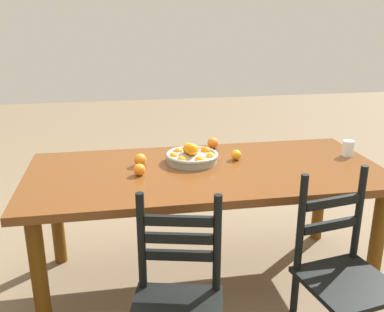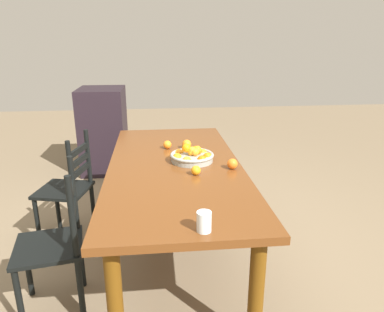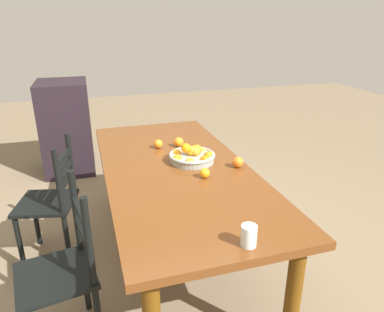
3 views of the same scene
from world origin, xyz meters
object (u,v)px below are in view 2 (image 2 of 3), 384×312
Objects in this scene: dining_table at (175,176)px; drinking_glass at (204,222)px; cabinet at (104,130)px; chair_near_window at (55,246)px; orange_loose_3 at (167,145)px; orange_loose_1 at (196,170)px; chair_by_cabinet at (69,190)px; fruit_bowl at (192,156)px; orange_loose_0 at (232,164)px; orange_loose_2 at (187,144)px.

dining_table is 20.92× the size of drinking_glass.
dining_table is at bearing -157.71° from cabinet.
chair_near_window reaches higher than orange_loose_3.
chair_near_window is at bearing 141.38° from orange_loose_3.
orange_loose_3 is at bearing 5.10° from drinking_glass.
chair_near_window is at bearing -178.56° from cabinet.
chair_near_window is 14.54× the size of orange_loose_1.
chair_by_cabinet is at bearing 176.59° from chair_near_window.
cabinet reaches higher than orange_loose_3.
orange_loose_3 is 0.68× the size of drinking_glass.
fruit_bowl is at bearing -0.93° from orange_loose_1.
dining_table is 28.46× the size of orange_loose_0.
cabinet is 2.38m from orange_loose_1.
orange_loose_1 is 0.86× the size of orange_loose_2.
drinking_glass reaches higher than orange_loose_1.
fruit_bowl is 4.80× the size of orange_loose_3.
cabinet is 2.13m from fruit_bowl.
chair_near_window is 1.10m from fruit_bowl.
orange_loose_1 is 0.95× the size of orange_loose_3.
chair_by_cabinet reaches higher than orange_loose_0.
orange_loose_2 is (0.38, -0.12, 0.13)m from dining_table.
dining_table is 0.28m from orange_loose_1.
orange_loose_1 is at bearing -3.60° from drinking_glass.
cabinet is (1.98, 0.77, -0.14)m from dining_table.
dining_table is 0.43m from orange_loose_0.
cabinet is 16.10× the size of orange_loose_1.
drinking_glass reaches higher than orange_loose_2.
drinking_glass reaches higher than dining_table.
drinking_glass is at bearing 49.97° from chair_by_cabinet.
drinking_glass is (-0.45, -0.83, 0.36)m from chair_near_window.
fruit_bowl is (-0.24, -0.98, 0.34)m from chair_by_cabinet.
cabinet reaches higher than orange_loose_1.
dining_table is at bearing 30.30° from orange_loose_1.
fruit_bowl is 1.01m from drinking_glass.
cabinet is at bearing 22.26° from orange_loose_1.
fruit_bowl is at bearing 112.30° from chair_near_window.
orange_loose_1 is (-0.22, -0.13, 0.12)m from dining_table.
cabinet is 14.11× the size of orange_loose_0.
chair_near_window reaches higher than orange_loose_0.
orange_loose_0 is at bearing -125.93° from fruit_bowl.
orange_loose_0 is at bearing 84.34° from chair_by_cabinet.
orange_loose_0 is (-0.19, -0.26, -0.00)m from fruit_bowl.
orange_loose_2 is (0.08, -0.96, 0.33)m from chair_by_cabinet.
orange_loose_0 is 0.88m from drinking_glass.
orange_loose_0 is at bearing 97.85° from chair_near_window.
drinking_glass is (-0.82, 0.31, 0.01)m from orange_loose_0.
orange_loose_2 is at bearing 2.05° from fruit_bowl.
fruit_bowl reaches higher than orange_loose_0.
fruit_bowl reaches higher than orange_loose_2.
chair_near_window is 0.90× the size of cabinet.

